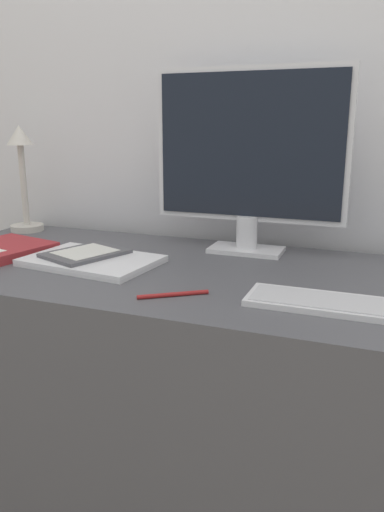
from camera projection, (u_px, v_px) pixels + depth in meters
The scene contains 8 objects.
wall_back at pixel (254, 79), 1.43m from camera, with size 3.60×0.05×2.40m.
desk at pixel (207, 407), 1.29m from camera, with size 1.59×0.63×0.74m.
monitor at pixel (249, 156), 1.31m from camera, with size 0.52×0.11×0.48m.
keyboard at pixel (322, 302), 0.97m from camera, with size 0.29×0.12×0.01m.
laptop at pixel (92, 261), 1.25m from camera, with size 0.34×0.25×0.02m.
ereader at pixel (85, 253), 1.27m from camera, with size 0.21×0.23×0.01m.
desk_lamp at pixel (22, 171), 1.59m from camera, with size 0.11×0.11×0.34m.
pen at pixel (173, 294), 1.02m from camera, with size 0.13×0.09×0.01m.
Camera 1 is at (0.37, -0.90, 1.08)m, focal length 35.00 mm.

